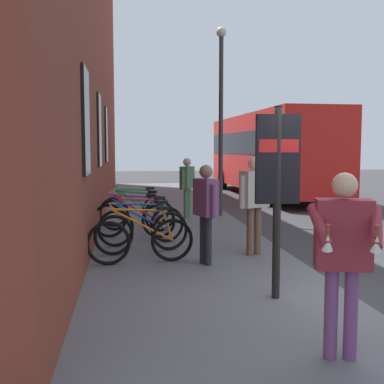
# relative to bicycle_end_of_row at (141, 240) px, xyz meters

# --- Properties ---
(ground) EXTENTS (60.00, 60.00, 0.00)m
(ground) POSITION_rel_bicycle_end_of_row_xyz_m (3.65, -3.65, -0.51)
(ground) COLOR #38383A
(sidewalk_pavement) EXTENTS (24.00, 3.50, 0.12)m
(sidewalk_pavement) POSITION_rel_bicycle_end_of_row_xyz_m (5.65, -0.90, -0.45)
(sidewalk_pavement) COLOR slate
(sidewalk_pavement) RESTS_ON ground
(station_facade) EXTENTS (22.00, 0.65, 9.91)m
(station_facade) POSITION_rel_bicycle_end_of_row_xyz_m (6.64, 1.15, 4.44)
(station_facade) COLOR brown
(station_facade) RESTS_ON ground
(bicycle_end_of_row) EXTENTS (0.48, 1.76, 0.97)m
(bicycle_end_of_row) POSITION_rel_bicycle_end_of_row_xyz_m (0.00, 0.00, 0.00)
(bicycle_end_of_row) COLOR black
(bicycle_end_of_row) RESTS_ON sidewalk_pavement
(bicycle_nearest_sign) EXTENTS (0.62, 1.72, 0.97)m
(bicycle_nearest_sign) POSITION_rel_bicycle_end_of_row_xyz_m (0.79, -0.05, 0.00)
(bicycle_nearest_sign) COLOR black
(bicycle_nearest_sign) RESTS_ON sidewalk_pavement
(bicycle_by_door) EXTENTS (0.65, 1.71, 0.97)m
(bicycle_by_door) POSITION_rel_bicycle_end_of_row_xyz_m (1.54, -0.07, 0.00)
(bicycle_by_door) COLOR black
(bicycle_by_door) RESTS_ON sidewalk_pavement
(bicycle_far_end) EXTENTS (0.52, 1.75, 0.97)m
(bicycle_far_end) POSITION_rel_bicycle_end_of_row_xyz_m (2.25, 0.09, 0.00)
(bicycle_far_end) COLOR black
(bicycle_far_end) RESTS_ON sidewalk_pavement
(bicycle_leaning_wall) EXTENTS (0.61, 1.73, 0.97)m
(bicycle_leaning_wall) POSITION_rel_bicycle_end_of_row_xyz_m (3.07, 0.01, 0.00)
(bicycle_leaning_wall) COLOR black
(bicycle_leaning_wall) RESTS_ON sidewalk_pavement
(bicycle_beside_lamp) EXTENTS (0.59, 1.73, 0.97)m
(bicycle_beside_lamp) POSITION_rel_bicycle_end_of_row_xyz_m (3.83, 0.02, 0.00)
(bicycle_beside_lamp) COLOR black
(bicycle_beside_lamp) RESTS_ON sidewalk_pavement
(transit_info_sign) EXTENTS (0.12, 0.55, 2.40)m
(transit_info_sign) POSITION_rel_bicycle_end_of_row_xyz_m (-2.04, -1.63, 1.21)
(transit_info_sign) COLOR black
(transit_info_sign) RESTS_ON sidewalk_pavement
(city_bus) EXTENTS (10.56, 2.85, 3.35)m
(city_bus) POSITION_rel_bicycle_end_of_row_xyz_m (11.55, -5.65, 1.41)
(city_bus) COLOR red
(city_bus) RESTS_ON ground
(pedestrian_by_facade) EXTENTS (0.59, 0.37, 1.62)m
(pedestrian_by_facade) POSITION_rel_bicycle_end_of_row_xyz_m (-0.20, -1.04, 0.60)
(pedestrian_by_facade) COLOR #26262D
(pedestrian_by_facade) RESTS_ON sidewalk_pavement
(pedestrian_crossing_street) EXTENTS (0.44, 0.60, 1.74)m
(pedestrian_crossing_street) POSITION_rel_bicycle_end_of_row_xyz_m (0.36, -1.99, 0.67)
(pedestrian_crossing_street) COLOR brown
(pedestrian_crossing_street) RESTS_ON sidewalk_pavement
(pedestrian_near_bus) EXTENTS (0.53, 0.45, 1.62)m
(pedestrian_near_bus) POSITION_rel_bicycle_end_of_row_xyz_m (4.91, -1.37, 0.60)
(pedestrian_near_bus) COLOR #4C724C
(pedestrian_near_bus) RESTS_ON sidewalk_pavement
(tourist_with_hotdogs) EXTENTS (0.67, 0.66, 1.68)m
(tourist_with_hotdogs) POSITION_rel_bicycle_end_of_row_xyz_m (-3.83, -1.66, 0.65)
(tourist_with_hotdogs) COLOR #723F72
(tourist_with_hotdogs) RESTS_ON sidewalk_pavement
(street_lamp) EXTENTS (0.28, 0.28, 5.15)m
(street_lamp) POSITION_rel_bicycle_end_of_row_xyz_m (5.23, -2.35, 2.67)
(street_lamp) COLOR #333338
(street_lamp) RESTS_ON sidewalk_pavement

